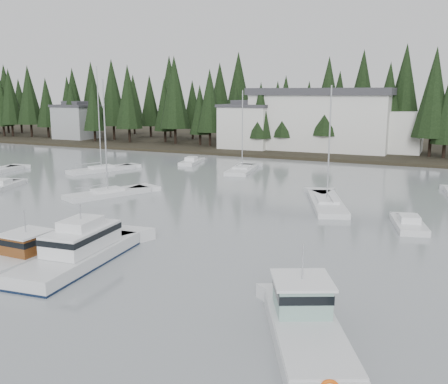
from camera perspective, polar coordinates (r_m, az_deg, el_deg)
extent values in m
cube|color=black|center=(105.69, 15.49, 5.12)|extent=(240.00, 54.00, 1.00)
cube|color=silver|center=(92.86, 2.63, 7.35)|extent=(9.00, 7.00, 7.50)
cube|color=#38383D|center=(92.67, 2.65, 9.82)|extent=(9.54, 7.42, 0.50)
cube|color=#38383D|center=(92.66, 2.65, 10.19)|extent=(4.95, 3.85, 0.80)
cube|color=#999EA0|center=(116.95, -16.57, 7.59)|extent=(8.00, 7.00, 7.00)
cube|color=#38383D|center=(116.80, -16.68, 9.43)|extent=(8.48, 7.42, 0.50)
cube|color=#38383D|center=(116.79, -16.69, 9.72)|extent=(4.40, 3.85, 0.80)
cube|color=silver|center=(91.60, 10.98, 7.89)|extent=(24.00, 10.00, 10.00)
cube|color=#38383D|center=(91.46, 11.10, 11.21)|extent=(25.00, 11.00, 1.20)
cube|color=silver|center=(91.56, 18.60, 6.57)|extent=(10.00, 8.00, 7.00)
cube|color=silver|center=(33.16, -23.52, -8.20)|extent=(2.77, 8.08, 1.16)
cube|color=silver|center=(32.97, -23.60, -7.17)|extent=(2.71, 7.92, 0.11)
cube|color=#4C250F|center=(33.80, -21.64, -5.46)|extent=(2.23, 2.44, 1.25)
cube|color=white|center=(33.63, -21.72, -4.37)|extent=(2.50, 2.76, 0.11)
cube|color=black|center=(33.74, -21.67, -5.05)|extent=(2.28, 2.48, 0.36)
cylinder|color=#A5A8AD|center=(33.44, -21.81, -3.11)|extent=(0.08, 0.08, 1.43)
cube|color=silver|center=(32.96, -16.31, -7.73)|extent=(4.18, 10.44, 1.48)
cube|color=#0D1931|center=(32.99, -16.30, -7.91)|extent=(4.22, 10.49, 0.20)
cube|color=white|center=(32.93, -15.94, -5.11)|extent=(3.11, 5.53, 1.34)
cube|color=black|center=(32.84, -15.97, -4.57)|extent=(3.18, 5.58, 0.37)
cube|color=white|center=(32.67, -16.03, -3.48)|extent=(2.15, 2.83, 0.60)
cylinder|color=#A5A8AD|center=(32.50, -16.11, -2.21)|extent=(0.10, 0.10, 1.02)
cube|color=silver|center=(22.59, 9.49, -16.63)|extent=(6.16, 8.62, 1.33)
cube|color=silver|center=(22.27, 9.56, -15.00)|extent=(6.03, 8.45, 0.12)
cube|color=#84ADA2|center=(23.43, 8.87, -11.67)|extent=(3.19, 3.24, 1.43)
cube|color=white|center=(23.15, 8.93, -9.92)|extent=(3.59, 3.66, 0.12)
cube|color=black|center=(23.32, 8.89, -11.02)|extent=(3.26, 3.30, 0.41)
cylinder|color=#A5A8AD|center=(22.85, 9.00, -7.88)|extent=(0.08, 0.08, 1.64)
cube|color=silver|center=(48.72, 11.65, -1.56)|extent=(6.31, 11.05, 1.05)
cube|color=white|center=(48.58, 11.68, -0.82)|extent=(3.08, 4.10, 0.30)
cylinder|color=#A5A8AD|center=(47.78, 11.94, 5.38)|extent=(0.14, 0.14, 10.79)
cube|color=silver|center=(53.70, -13.12, -0.44)|extent=(6.14, 9.34, 1.05)
cube|color=white|center=(53.58, -13.15, 0.24)|extent=(2.99, 3.57, 0.30)
cylinder|color=#A5A8AD|center=(52.82, -13.43, 6.23)|extent=(0.14, 0.14, 11.48)
cube|color=silver|center=(70.65, -13.82, 2.30)|extent=(5.60, 9.70, 1.05)
cube|color=white|center=(70.56, -13.85, 2.82)|extent=(2.72, 3.60, 0.30)
cylinder|color=#A5A8AD|center=(69.92, -14.11, 8.23)|extent=(0.14, 0.14, 13.57)
cube|color=silver|center=(68.41, 2.08, 2.34)|extent=(4.42, 9.16, 1.05)
cube|color=white|center=(68.31, 2.08, 2.87)|extent=(2.54, 3.30, 0.30)
cylinder|color=#A5A8AD|center=(67.75, 2.11, 7.13)|extent=(0.14, 0.14, 10.42)
cube|color=silver|center=(61.63, -24.00, 0.43)|extent=(4.00, 6.64, 0.90)
cube|color=white|center=(61.52, -24.06, 1.07)|extent=(2.04, 2.37, 0.55)
cube|color=silver|center=(42.65, 20.37, -3.78)|extent=(3.50, 5.82, 0.90)
cube|color=white|center=(42.49, 20.43, -2.87)|extent=(1.89, 2.06, 0.55)
cube|color=silver|center=(76.18, -3.76, 3.30)|extent=(3.25, 6.37, 0.90)
cube|color=white|center=(76.09, -3.77, 3.82)|extent=(1.82, 2.18, 0.55)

